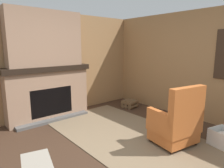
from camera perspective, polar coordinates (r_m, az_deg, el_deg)
ground_plane at (r=3.08m, az=1.29°, el=-21.19°), size 14.00×14.00×0.00m
wood_panel_wall_left at (r=4.81m, az=-19.12°, el=5.07°), size 0.06×5.58×2.40m
wood_panel_wall_back at (r=4.70m, az=25.15°, el=4.60°), size 5.58×0.09×2.40m
fireplace_hearth at (r=4.70m, az=-17.65°, el=-2.43°), size 0.58×1.90×1.20m
chimney_breast at (r=4.60m, az=-18.58°, el=12.22°), size 0.32×1.58×1.18m
area_rug at (r=3.65m, az=7.79°, el=-15.76°), size 4.02×1.83×0.01m
armchair at (r=3.51m, az=17.87°, el=-10.76°), size 0.71×0.79×1.03m
firewood_stack at (r=5.41m, az=5.04°, el=-5.63°), size 0.39×0.39×0.21m
oil_lamp_vase at (r=4.52m, az=-22.63°, el=5.89°), size 0.10×0.10×0.31m
storage_case at (r=4.74m, az=-15.57°, el=5.90°), size 0.15×0.27×0.12m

